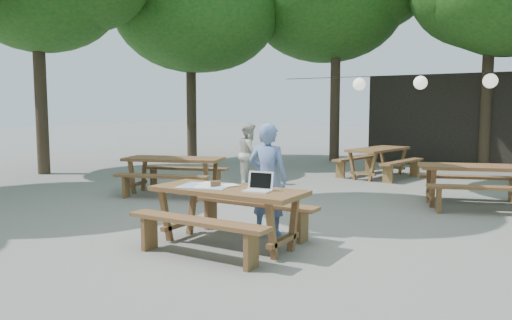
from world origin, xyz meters
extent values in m
plane|color=slate|center=(0.00, 0.00, 0.00)|extent=(80.00, 80.00, 0.00)
cube|color=black|center=(0.50, 10.50, 1.40)|extent=(6.00, 3.00, 2.80)
cube|color=brown|center=(-0.77, -1.78, 0.72)|extent=(2.00, 0.80, 0.06)
cube|color=brown|center=(-0.77, -2.43, 0.45)|extent=(1.90, 0.28, 0.05)
cube|color=brown|center=(-0.77, -1.13, 0.45)|extent=(1.90, 0.28, 0.05)
cube|color=brown|center=(-0.77, -1.78, 0.34)|extent=(1.70, 0.70, 0.69)
cube|color=brown|center=(-3.94, 0.89, 0.72)|extent=(2.15, 1.39, 0.06)
cube|color=brown|center=(-3.73, 0.27, 0.45)|extent=(1.89, 0.86, 0.05)
cube|color=brown|center=(-4.14, 1.51, 0.45)|extent=(1.89, 0.86, 0.05)
cube|color=brown|center=(-3.94, 0.89, 0.34)|extent=(1.83, 1.20, 0.69)
cube|color=brown|center=(1.64, 2.61, 0.72)|extent=(2.15, 1.41, 0.06)
cube|color=brown|center=(1.85, 2.00, 0.45)|extent=(1.89, 0.89, 0.05)
cube|color=brown|center=(1.43, 3.23, 0.45)|extent=(1.89, 0.89, 0.05)
cube|color=brown|center=(1.64, 2.61, 0.34)|extent=(1.84, 1.22, 0.69)
cube|color=brown|center=(-1.06, 5.46, 0.72)|extent=(1.15, 2.11, 0.06)
cube|color=brown|center=(-0.42, 5.34, 0.45)|extent=(0.62, 1.92, 0.05)
cube|color=brown|center=(-1.70, 5.58, 0.45)|extent=(0.62, 1.92, 0.05)
cube|color=brown|center=(-1.06, 5.46, 0.34)|extent=(0.99, 1.80, 0.69)
imported|color=#6E8CC9|center=(-0.62, -1.01, 0.78)|extent=(0.62, 0.45, 1.57)
imported|color=silver|center=(-3.28, 2.81, 0.71)|extent=(0.80, 0.86, 1.42)
cube|color=white|center=(-0.31, -1.82, 0.76)|extent=(0.36, 0.27, 0.02)
cube|color=white|center=(-0.33, -1.70, 0.88)|extent=(0.33, 0.10, 0.23)
cube|color=black|center=(-0.32, -1.71, 0.88)|extent=(0.28, 0.08, 0.19)
cube|color=teal|center=(-1.12, -1.78, 0.75)|extent=(0.77, 0.70, 0.01)
cube|color=white|center=(-1.12, -1.84, 0.76)|extent=(0.32, 0.36, 0.00)
cube|color=white|center=(-0.88, -1.65, 0.76)|extent=(0.30, 0.35, 0.00)
cube|color=white|center=(-1.20, -1.64, 0.76)|extent=(0.25, 0.32, 0.00)
cube|color=brown|center=(-0.97, -1.76, 0.80)|extent=(0.16, 0.15, 0.06)
cylinder|color=black|center=(0.50, 6.00, 2.60)|extent=(9.00, 0.02, 0.02)
sphere|color=white|center=(-1.80, 6.00, 2.40)|extent=(0.34, 0.34, 0.34)
sphere|color=white|center=(-0.20, 6.00, 2.40)|extent=(0.34, 0.34, 0.34)
sphere|color=white|center=(1.40, 6.00, 2.40)|extent=(0.34, 0.34, 0.34)
cylinder|color=#2D2319|center=(-9.00, 1.50, 2.44)|extent=(0.32, 0.32, 4.89)
cylinder|color=#2D2319|center=(-7.50, 6.00, 2.12)|extent=(0.32, 0.32, 4.23)
ellipsoid|color=#144C18|center=(-7.50, 6.00, 4.53)|extent=(5.20, 5.20, 3.90)
cylinder|color=#2D2319|center=(-3.50, 8.50, 2.49)|extent=(0.32, 0.32, 4.98)
cylinder|color=#2D2319|center=(1.00, 9.00, 2.25)|extent=(0.32, 0.32, 4.49)
ellipsoid|color=#144C18|center=(1.00, 9.00, 4.79)|extent=(4.51, 4.51, 3.38)
camera|label=1|loc=(2.78, -6.98, 1.77)|focal=35.00mm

